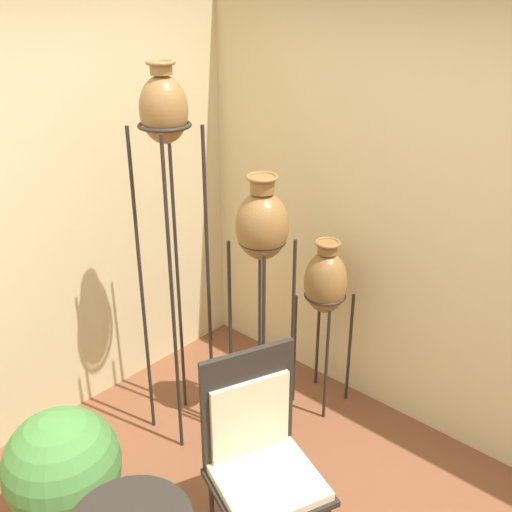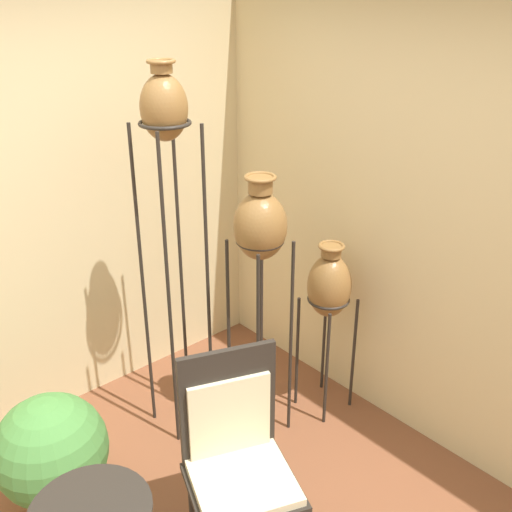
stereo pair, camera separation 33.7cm
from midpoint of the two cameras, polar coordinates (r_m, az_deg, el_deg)
The scene contains 7 objects.
wall_back at distance 3.57m, azimuth -25.73°, elevation 2.55°, with size 7.27×0.06×2.70m.
wall_right at distance 3.42m, azimuth 13.64°, elevation 3.51°, with size 0.06×7.27×2.70m.
vase_stand_tall at distance 3.12m, azimuth -11.79°, elevation 11.33°, with size 0.29×0.29×2.20m.
vase_stand_medium at distance 3.21m, azimuth -2.43°, elevation 2.34°, with size 0.29×0.29×1.64m.
vase_stand_short at distance 3.65m, azimuth 4.03°, elevation -2.75°, with size 0.27×0.27×1.15m.
chair at distance 2.88m, azimuth -3.20°, elevation -18.27°, with size 0.62×0.60×1.07m.
potted_plant at distance 3.28m, azimuth -20.90°, elevation -18.58°, with size 0.57×0.57×0.70m.
Camera 1 is at (-1.29, -1.36, 2.56)m, focal length 42.00 mm.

